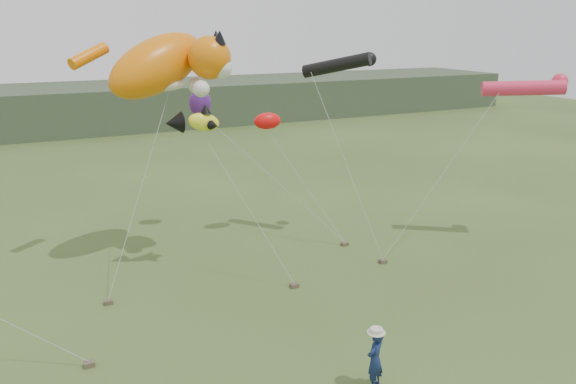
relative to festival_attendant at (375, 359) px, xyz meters
name	(u,v)px	position (x,y,z in m)	size (l,w,h in m)	color
ground	(352,349)	(0.45, 1.84, -0.85)	(120.00, 120.00, 0.00)	#385123
headland	(79,108)	(-2.66, 46.53, 1.07)	(90.00, 13.00, 4.00)	#2D3D28
festival_attendant	(375,359)	(0.00, 0.00, 0.00)	(0.62, 0.41, 1.71)	#14214B
sandbag_anchors	(259,285)	(-0.46, 7.01, -0.78)	(12.31, 5.12, 0.15)	brown
cat_kite	(169,64)	(-2.33, 11.54, 7.21)	(6.05, 3.86, 3.53)	orange
fish_kite	(193,122)	(-1.98, 9.73, 5.18)	(2.15, 1.42, 1.15)	yellow
tube_kites	(451,77)	(9.37, 8.51, 6.51)	(10.28, 6.57, 1.94)	black
misc_kites	(230,111)	(0.83, 13.33, 4.94)	(3.77, 2.45, 1.78)	red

